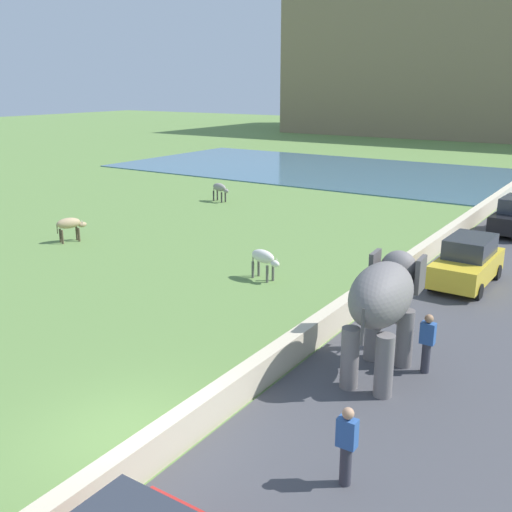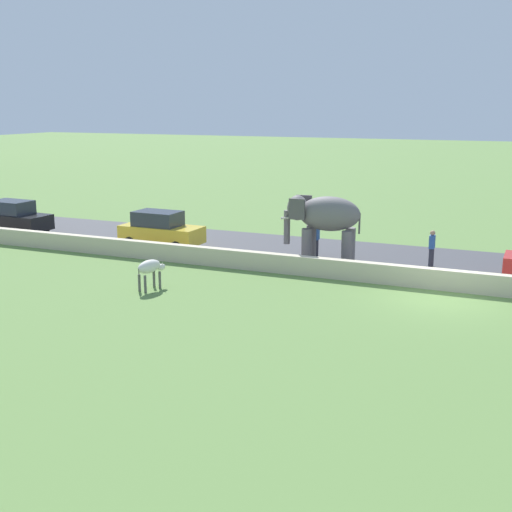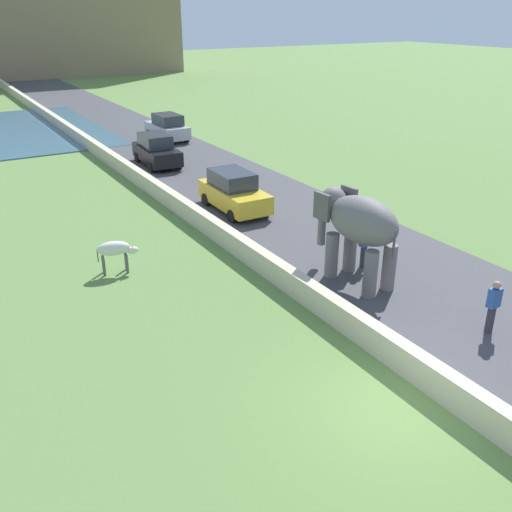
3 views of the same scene
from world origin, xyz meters
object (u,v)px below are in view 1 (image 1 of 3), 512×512
car_yellow (468,262)px  person_beside_elephant (427,343)px  cow_white (264,258)px  cow_grey (220,188)px  elephant (384,299)px  cow_tan (70,224)px  person_trailing (347,445)px

car_yellow → person_beside_elephant: bearing=-82.9°
cow_white → cow_grey: same height
elephant → cow_grey: (-16.97, 16.05, -1.20)m
cow_tan → person_trailing: bearing=-26.2°
cow_tan → elephant: bearing=-14.7°
car_yellow → elephant: bearing=-90.1°
person_beside_elephant → cow_grey: 23.64m
cow_white → cow_grey: 15.39m
elephant → cow_tan: elephant is taller
elephant → person_trailing: (1.13, -4.47, -1.16)m
cow_white → cow_tan: same height
elephant → cow_white: (-6.52, 4.75, -1.20)m
person_beside_elephant → person_trailing: (0.17, -5.11, 0.00)m
elephant → car_yellow: size_ratio=0.87×
person_beside_elephant → cow_tan: (-17.95, 3.80, -0.04)m
car_yellow → cow_white: size_ratio=2.83×
elephant → cow_grey: elephant is taller
elephant → cow_grey: 23.39m
cow_white → cow_grey: size_ratio=1.00×
elephant → cow_tan: 17.60m
person_beside_elephant → cow_grey: (-17.93, 15.40, -0.04)m
person_trailing → cow_tan: size_ratio=1.16×
person_trailing → cow_tan: (-18.12, 8.91, -0.04)m
car_yellow → cow_tan: size_ratio=2.87×
person_beside_elephant → cow_white: person_beside_elephant is taller
person_beside_elephant → car_yellow: 7.67m
cow_white → person_trailing: bearing=-50.3°
person_beside_elephant → cow_tan: size_ratio=1.16×
cow_tan → person_beside_elephant: bearing=-12.0°
cow_white → cow_tan: bearing=-178.3°
person_beside_elephant → person_trailing: size_ratio=1.00×
person_beside_elephant → cow_grey: bearing=139.3°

